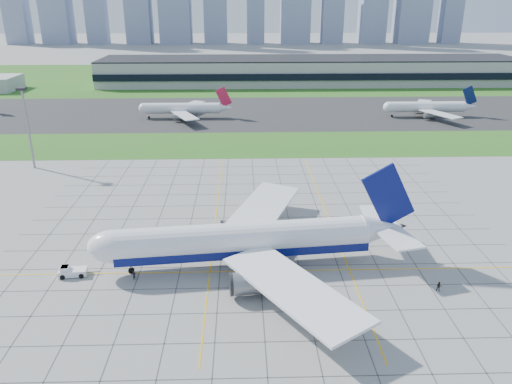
# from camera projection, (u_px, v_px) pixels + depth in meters

# --- Properties ---
(ground) EXTENTS (1400.00, 1400.00, 0.00)m
(ground) POSITION_uv_depth(u_px,v_px,m) (260.00, 266.00, 101.60)
(ground) COLOR gray
(ground) RESTS_ON ground
(grass_median) EXTENTS (700.00, 35.00, 0.04)m
(grass_median) POSITION_uv_depth(u_px,v_px,m) (251.00, 144.00, 185.35)
(grass_median) COLOR #29611B
(grass_median) RESTS_ON ground
(asphalt_taxiway) EXTENTS (700.00, 75.00, 0.04)m
(asphalt_taxiway) POSITION_uv_depth(u_px,v_px,m) (249.00, 112.00, 236.52)
(asphalt_taxiway) COLOR #383838
(asphalt_taxiway) RESTS_ON ground
(grass_far) EXTENTS (700.00, 145.00, 0.04)m
(grass_far) POSITION_uv_depth(u_px,v_px,m) (246.00, 78.00, 338.89)
(grass_far) COLOR #29611B
(grass_far) RESTS_ON ground
(apron_markings) EXTENTS (120.00, 130.00, 0.03)m
(apron_markings) POSITION_uv_depth(u_px,v_px,m) (260.00, 241.00, 111.93)
(apron_markings) COLOR #474744
(apron_markings) RESTS_ON ground
(terminal) EXTENTS (260.00, 43.00, 15.80)m
(terminal) POSITION_uv_depth(u_px,v_px,m) (310.00, 71.00, 313.73)
(terminal) COLOR #B7B7B2
(terminal) RESTS_ON ground
(light_mast) EXTENTS (2.50, 2.50, 25.60)m
(light_mast) POSITION_uv_depth(u_px,v_px,m) (26.00, 118.00, 154.26)
(light_mast) COLOR gray
(light_mast) RESTS_ON ground
(airliner) EXTENTS (65.88, 66.44, 20.75)m
(airliner) POSITION_uv_depth(u_px,v_px,m) (246.00, 240.00, 99.85)
(airliner) COLOR white
(airliner) RESTS_ON ground
(pushback_tug) EXTENTS (7.84, 3.18, 2.16)m
(pushback_tug) POSITION_uv_depth(u_px,v_px,m) (71.00, 271.00, 97.78)
(pushback_tug) COLOR white
(pushback_tug) RESTS_ON ground
(crew_near) EXTENTS (0.71, 0.83, 1.94)m
(crew_near) POSITION_uv_depth(u_px,v_px,m) (134.00, 275.00, 96.42)
(crew_near) COLOR black
(crew_near) RESTS_ON ground
(crew_far) EXTENTS (1.13, 1.01, 1.92)m
(crew_far) POSITION_uv_depth(u_px,v_px,m) (439.00, 287.00, 92.65)
(crew_far) COLOR black
(crew_far) RESTS_ON ground
(distant_jet_1) EXTENTS (39.62, 42.66, 14.08)m
(distant_jet_1) POSITION_uv_depth(u_px,v_px,m) (183.00, 108.00, 224.14)
(distant_jet_1) COLOR white
(distant_jet_1) RESTS_ON ground
(distant_jet_2) EXTENTS (40.34, 42.66, 14.08)m
(distant_jet_2) POSITION_uv_depth(u_px,v_px,m) (427.00, 107.00, 226.95)
(distant_jet_2) COLOR white
(distant_jet_2) RESTS_ON ground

